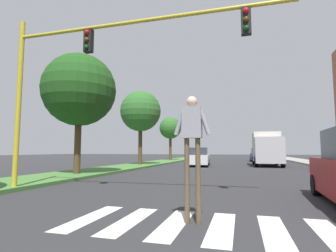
{
  "coord_description": "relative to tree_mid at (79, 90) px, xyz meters",
  "views": [
    {
      "loc": [
        0.83,
        1.25,
        1.4
      ],
      "look_at": [
        -3.58,
        17.16,
        2.95
      ],
      "focal_mm": 28.14,
      "sensor_mm": 36.0,
      "label": 1
    }
  ],
  "objects": [
    {
      "name": "ground_plane",
      "position": [
        7.9,
        16.02,
        -4.81
      ],
      "size": [
        140.0,
        140.0,
        0.0
      ],
      "primitive_type": "plane",
      "color": "#2D2D30"
    },
    {
      "name": "tree_mid",
      "position": [
        0.0,
        0.0,
        0.0
      ],
      "size": [
        4.09,
        4.09,
        6.72
      ],
      "color": "#4C3823",
      "rests_on": "median_strip"
    },
    {
      "name": "crosswalk",
      "position": [
        7.9,
        -7.69,
        -4.8
      ],
      "size": [
        4.95,
        2.2,
        0.01
      ],
      "color": "silver",
      "rests_on": "ground_plane"
    },
    {
      "name": "pedestrian_performer",
      "position": [
        7.8,
        -7.58,
        -3.15
      ],
      "size": [
        0.75,
        0.24,
        2.49
      ],
      "color": "brown",
      "rests_on": "ground_plane"
    },
    {
      "name": "sedan_midblock",
      "position": [
        4.96,
        11.3,
        -4.03
      ],
      "size": [
        2.23,
        4.61,
        1.67
      ],
      "color": "silver",
      "rests_on": "ground_plane"
    },
    {
      "name": "truck_box_delivery",
      "position": [
        11.01,
        13.32,
        -3.17
      ],
      "size": [
        2.4,
        6.2,
        3.1
      ],
      "color": "#B7B7BC",
      "rests_on": "ground_plane"
    },
    {
      "name": "median_strip",
      "position": [
        -0.35,
        14.02,
        -4.73
      ],
      "size": [
        3.38,
        64.0,
        0.15
      ],
      "primitive_type": "cube",
      "color": "#477A38",
      "rests_on": "ground_plane"
    },
    {
      "name": "sedan_distant",
      "position": [
        10.83,
        23.74,
        -4.01
      ],
      "size": [
        1.93,
        4.36,
        1.72
      ],
      "color": "navy",
      "rests_on": "ground_plane"
    },
    {
      "name": "tree_distant",
      "position": [
        -0.64,
        22.3,
        -0.31
      ],
      "size": [
        3.02,
        3.02,
        5.9
      ],
      "color": "#4C3823",
      "rests_on": "median_strip"
    },
    {
      "name": "traffic_light_gantry",
      "position": [
        3.83,
        -5.17,
        -0.43
      ],
      "size": [
        9.39,
        0.3,
        6.0
      ],
      "color": "gold",
      "rests_on": "median_strip"
    },
    {
      "name": "sidewalk_right",
      "position": [
        16.32,
        14.02,
        -4.73
      ],
      "size": [
        3.0,
        64.0,
        0.15
      ],
      "primitive_type": "cube",
      "color": "#9E9991",
      "rests_on": "ground_plane"
    },
    {
      "name": "tree_far",
      "position": [
        -0.27,
        10.09,
        0.25
      ],
      "size": [
        3.79,
        3.79,
        6.83
      ],
      "color": "#4C3823",
      "rests_on": "median_strip"
    }
  ]
}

